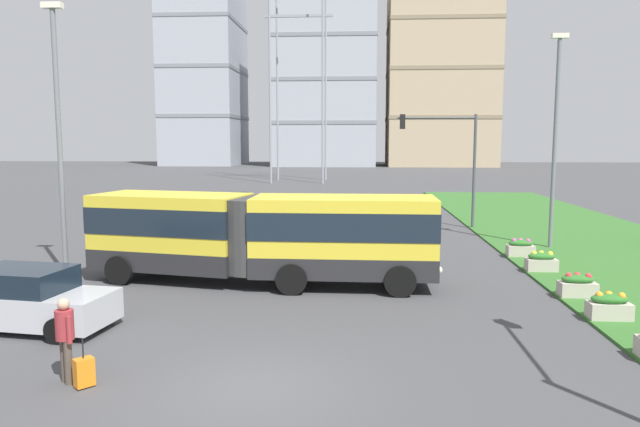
% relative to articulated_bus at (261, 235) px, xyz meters
% --- Properties ---
extents(ground_plane, '(260.00, 260.00, 0.00)m').
position_rel_articulated_bus_xyz_m(ground_plane, '(1.27, -8.61, -1.65)').
color(ground_plane, '#424244').
extents(articulated_bus, '(12.01, 3.86, 3.00)m').
position_rel_articulated_bus_xyz_m(articulated_bus, '(0.00, 0.00, 0.00)').
color(articulated_bus, yellow).
rests_on(articulated_bus, ground).
extents(car_silver_hatch, '(4.60, 2.50, 1.58)m').
position_rel_articulated_bus_xyz_m(car_silver_hatch, '(-5.27, -5.29, -0.90)').
color(car_silver_hatch, '#B7BABF').
rests_on(car_silver_hatch, ground).
extents(car_navy_sedan, '(4.50, 2.24, 1.58)m').
position_rel_articulated_bus_xyz_m(car_navy_sedan, '(-4.77, 16.97, -0.90)').
color(car_navy_sedan, '#19234C').
rests_on(car_navy_sedan, ground).
extents(pedestrian_crossing, '(0.45, 0.43, 1.74)m').
position_rel_articulated_bus_xyz_m(pedestrian_crossing, '(-2.52, -8.60, -0.65)').
color(pedestrian_crossing, '#4C4238').
rests_on(pedestrian_crossing, ground).
extents(rolling_suitcase, '(0.42, 0.43, 0.97)m').
position_rel_articulated_bus_xyz_m(rolling_suitcase, '(-2.07, -8.80, -1.34)').
color(rolling_suitcase, orange).
rests_on(rolling_suitcase, ground).
extents(flower_planter_1, '(1.10, 0.56, 0.74)m').
position_rel_articulated_bus_xyz_m(flower_planter_1, '(10.04, -3.72, -1.23)').
color(flower_planter_1, '#B7AD9E').
rests_on(flower_planter_1, grass_median).
extents(flower_planter_2, '(1.10, 0.56, 0.74)m').
position_rel_articulated_bus_xyz_m(flower_planter_2, '(10.04, -1.40, -1.23)').
color(flower_planter_2, '#B7AD9E').
rests_on(flower_planter_2, grass_median).
extents(flower_planter_3, '(1.10, 0.56, 0.74)m').
position_rel_articulated_bus_xyz_m(flower_planter_3, '(10.04, 2.22, -1.23)').
color(flower_planter_3, '#B7AD9E').
rests_on(flower_planter_3, grass_median).
extents(flower_planter_4, '(1.10, 0.56, 0.74)m').
position_rel_articulated_bus_xyz_m(flower_planter_4, '(10.04, 5.05, -1.23)').
color(flower_planter_4, '#B7AD9E').
rests_on(flower_planter_4, grass_median).
extents(traffic_light_far_right, '(4.35, 0.28, 6.30)m').
position_rel_articulated_bus_xyz_m(traffic_light_far_right, '(8.24, 13.39, 2.69)').
color(traffic_light_far_right, '#474C51').
rests_on(traffic_light_far_right, ground).
extents(streetlight_left, '(0.70, 0.28, 9.54)m').
position_rel_articulated_bus_xyz_m(streetlight_left, '(-7.23, 0.62, 3.56)').
color(streetlight_left, slate).
rests_on(streetlight_left, ground).
extents(streetlight_median, '(0.70, 0.28, 9.46)m').
position_rel_articulated_bus_xyz_m(streetlight_median, '(11.94, 7.27, 3.52)').
color(streetlight_median, slate).
rests_on(streetlight_median, ground).
extents(apartment_tower_west, '(14.66, 19.59, 37.74)m').
position_rel_articulated_bus_xyz_m(apartment_tower_west, '(-28.73, 102.77, 17.23)').
color(apartment_tower_west, '#9EA3AD').
rests_on(apartment_tower_west, ground).
extents(apartment_tower_westcentre, '(19.86, 18.40, 40.16)m').
position_rel_articulated_bus_xyz_m(apartment_tower_westcentre, '(-3.41, 100.39, 18.45)').
color(apartment_tower_westcentre, '#9EA3AD').
rests_on(apartment_tower_westcentre, ground).
extents(apartment_tower_centre, '(20.77, 16.85, 35.90)m').
position_rel_articulated_bus_xyz_m(apartment_tower_centre, '(19.15, 99.88, 16.32)').
color(apartment_tower_centre, tan).
rests_on(apartment_tower_centre, ground).
extents(transmission_pylon, '(9.00, 6.24, 29.56)m').
position_rel_articulated_bus_xyz_m(transmission_pylon, '(-3.87, 51.04, 14.54)').
color(transmission_pylon, gray).
rests_on(transmission_pylon, ground).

